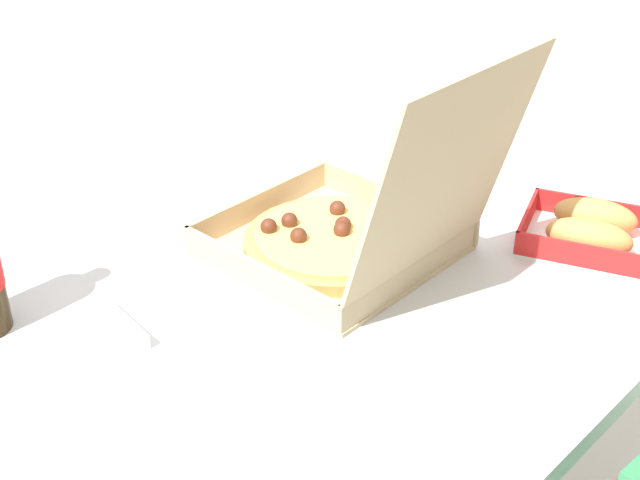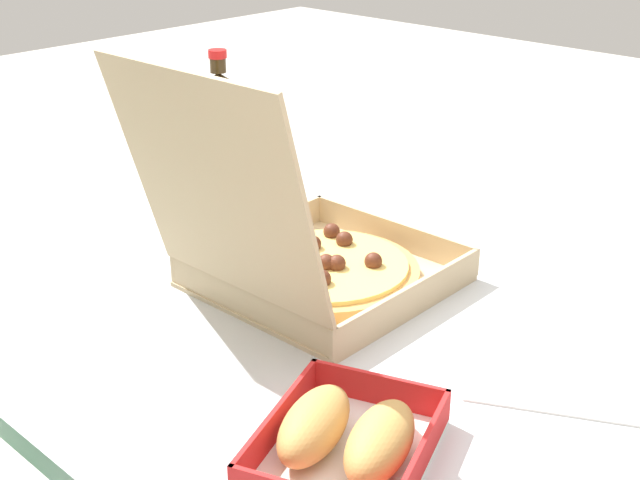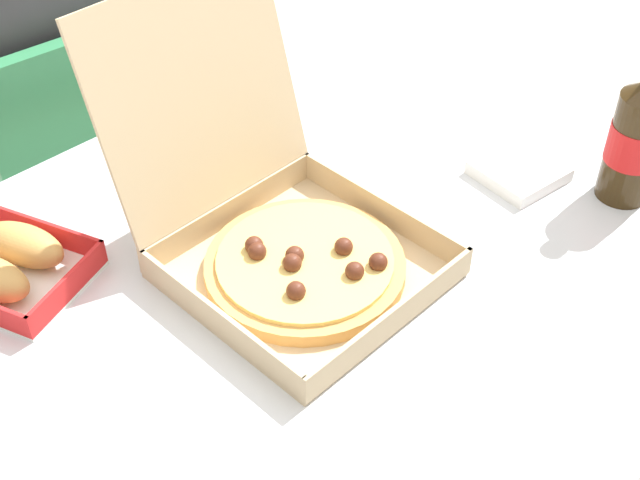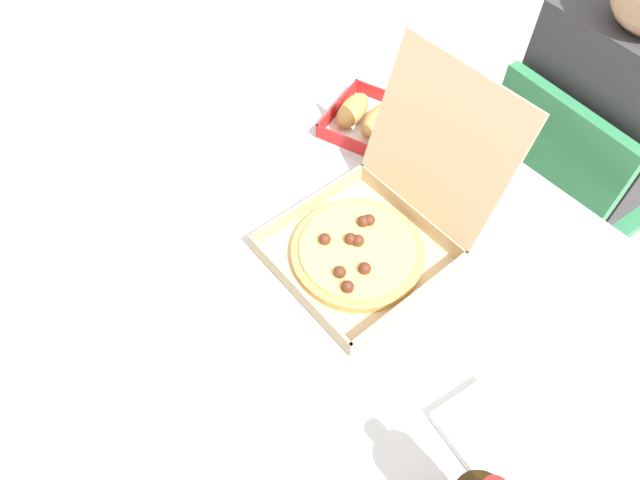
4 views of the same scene
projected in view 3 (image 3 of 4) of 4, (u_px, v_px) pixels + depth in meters
The scene contains 8 objects.
dining_table at pixel (294, 327), 1.13m from camera, with size 1.21×0.90×0.73m.
chair at pixel (82, 179), 1.65m from camera, with size 0.43×0.43×0.83m.
diner_person at pixel (45, 73), 1.54m from camera, with size 0.37×0.43×1.15m.
pizza_box_open at pixel (288, 237), 1.07m from camera, with size 0.30×0.38×0.33m.
bread_side_box at pixel (7, 264), 1.06m from camera, with size 0.21×0.23×0.06m.
cola_bottle at pixel (636, 139), 1.15m from camera, with size 0.07×0.07×0.22m.
paper_menu at pixel (73, 445), 0.89m from camera, with size 0.21×0.15×0.00m, color white.
napkin_pile at pixel (519, 171), 1.23m from camera, with size 0.11×0.11×0.02m, color white.
Camera 3 is at (-0.52, -0.57, 1.48)m, focal length 47.98 mm.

